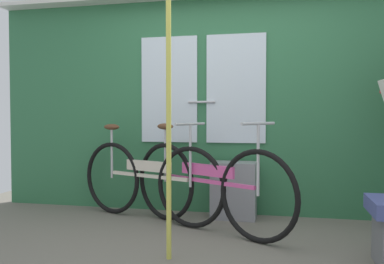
# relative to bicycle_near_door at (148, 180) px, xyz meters

# --- Properties ---
(ground_plane) EXTENTS (5.91, 4.28, 0.04)m
(ground_plane) POSITION_rel_bicycle_near_door_xyz_m (0.65, -0.87, -0.41)
(ground_plane) COLOR #666056
(train_door_wall) EXTENTS (4.91, 0.28, 2.25)m
(train_door_wall) POSITION_rel_bicycle_near_door_xyz_m (0.64, 0.46, 0.78)
(train_door_wall) COLOR #2D6B42
(train_door_wall) RESTS_ON ground_plane
(bicycle_near_door) EXTENTS (1.61, 0.73, 0.94)m
(bicycle_near_door) POSITION_rel_bicycle_near_door_xyz_m (0.00, 0.00, 0.00)
(bicycle_near_door) COLOR black
(bicycle_near_door) RESTS_ON ground_plane
(bicycle_leaning_behind) EXTENTS (1.58, 0.96, 0.95)m
(bicycle_leaning_behind) POSITION_rel_bicycle_near_door_xyz_m (0.62, -0.23, 0.01)
(bicycle_leaning_behind) COLOR black
(bicycle_leaning_behind) RESTS_ON ground_plane
(trash_bin_by_wall) EXTENTS (0.43, 0.28, 0.55)m
(trash_bin_by_wall) POSITION_rel_bicycle_near_door_xyz_m (0.80, 0.25, -0.11)
(trash_bin_by_wall) COLOR gray
(trash_bin_by_wall) RESTS_ON ground_plane
(handrail_pole) EXTENTS (0.04, 0.04, 2.21)m
(handrail_pole) POSITION_rel_bicycle_near_door_xyz_m (0.50, -1.02, 0.71)
(handrail_pole) COLOR #C6C14C
(handrail_pole) RESTS_ON ground_plane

